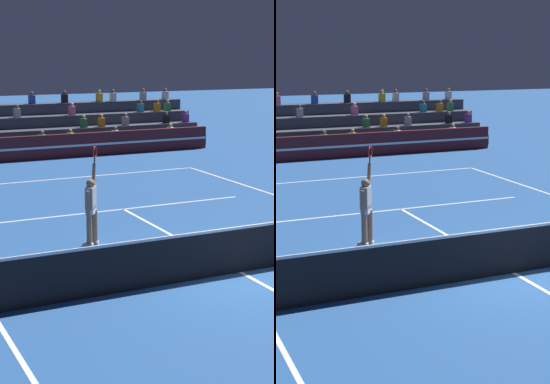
% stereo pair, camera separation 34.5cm
% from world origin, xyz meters
% --- Properties ---
extents(ground_plane, '(120.00, 120.00, 0.00)m').
position_xyz_m(ground_plane, '(0.00, 0.00, 0.00)').
color(ground_plane, '#285699').
extents(court_lines, '(11.10, 23.90, 0.01)m').
position_xyz_m(court_lines, '(0.00, 0.00, 0.00)').
color(court_lines, white).
rests_on(court_lines, ground).
extents(tennis_net, '(12.00, 0.10, 1.10)m').
position_xyz_m(tennis_net, '(0.00, 0.00, 0.54)').
color(tennis_net, '#2D6B38').
rests_on(tennis_net, ground).
extents(sponsor_banner_wall, '(18.00, 0.26, 1.10)m').
position_xyz_m(sponsor_banner_wall, '(0.00, 16.63, 0.55)').
color(sponsor_banner_wall, '#51191E').
rests_on(sponsor_banner_wall, ground).
extents(bleacher_stand, '(19.15, 3.80, 2.83)m').
position_xyz_m(bleacher_stand, '(0.01, 19.79, 0.84)').
color(bleacher_stand, '#383D4C').
rests_on(bleacher_stand, ground).
extents(tennis_player, '(0.63, 0.72, 2.50)m').
position_xyz_m(tennis_player, '(-2.26, 3.28, 0.99)').
color(tennis_player, '#9E7051').
rests_on(tennis_player, ground).
extents(tennis_ball, '(0.07, 0.07, 0.07)m').
position_xyz_m(tennis_ball, '(-0.56, 3.04, 0.03)').
color(tennis_ball, '#C6DB33').
rests_on(tennis_ball, ground).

